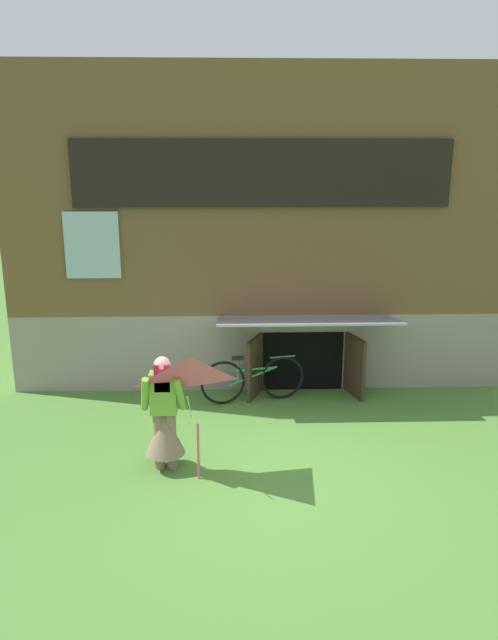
{
  "coord_description": "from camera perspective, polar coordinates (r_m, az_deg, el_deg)",
  "views": [
    {
      "loc": [
        -0.53,
        -6.99,
        3.99
      ],
      "look_at": [
        -0.27,
        1.3,
        1.74
      ],
      "focal_mm": 33.78,
      "sensor_mm": 36.0,
      "label": 1
    }
  ],
  "objects": [
    {
      "name": "bicycle_green",
      "position": [
        10.13,
        0.36,
        -5.64
      ],
      "size": [
        1.75,
        0.41,
        0.81
      ],
      "rotation": [
        0.0,
        0.0,
        0.21
      ],
      "color": "black",
      "rests_on": "ground_plane"
    },
    {
      "name": "ground_plane",
      "position": [
        8.07,
        2.26,
        -14.47
      ],
      "size": [
        60.0,
        60.0,
        0.0
      ],
      "primitive_type": "plane",
      "color": "#4C7F33"
    },
    {
      "name": "log_house",
      "position": [
        12.79,
        0.57,
        9.54
      ],
      "size": [
        8.64,
        6.57,
        5.47
      ],
      "color": "gray",
      "rests_on": "ground_plane"
    },
    {
      "name": "person",
      "position": [
        8.02,
        -8.02,
        -9.59
      ],
      "size": [
        0.61,
        0.52,
        1.55
      ],
      "rotation": [
        0.0,
        0.0,
        0.26
      ],
      "color": "#7F6B51",
      "rests_on": "ground_plane"
    },
    {
      "name": "kite",
      "position": [
        7.21,
        -5.42,
        -6.88
      ],
      "size": [
        1.08,
        1.08,
        1.62
      ],
      "color": "#E54C7F",
      "rests_on": "ground_plane"
    }
  ]
}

